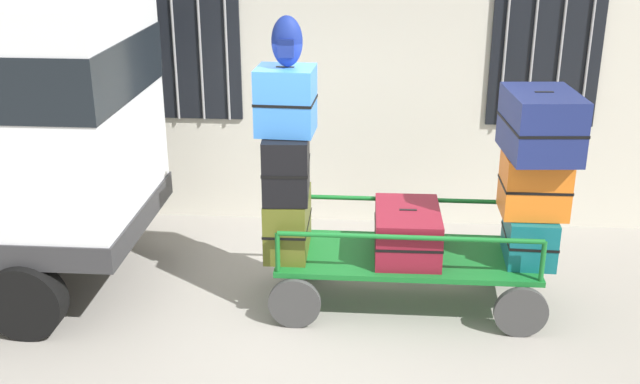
# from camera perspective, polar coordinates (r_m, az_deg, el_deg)

# --- Properties ---
(ground_plane) EXTENTS (40.00, 40.00, 0.00)m
(ground_plane) POSITION_cam_1_polar(r_m,az_deg,el_deg) (7.09, 0.81, -10.08)
(ground_plane) COLOR gray
(building_wall) EXTENTS (12.00, 0.38, 5.00)m
(building_wall) POSITION_cam_1_polar(r_m,az_deg,el_deg) (8.84, 2.05, 13.39)
(building_wall) COLOR beige
(building_wall) RESTS_ON ground
(luggage_cart) EXTENTS (2.49, 1.09, 0.53)m
(luggage_cart) POSITION_cam_1_polar(r_m,az_deg,el_deg) (7.34, 6.39, -5.36)
(luggage_cart) COLOR #146023
(luggage_cart) RESTS_ON ground
(cart_railing) EXTENTS (2.36, 0.95, 0.39)m
(cart_railing) POSITION_cam_1_polar(r_m,az_deg,el_deg) (7.16, 6.53, -2.22)
(cart_railing) COLOR #146023
(cart_railing) RESTS_ON luggage_cart
(suitcase_left_bottom) EXTENTS (0.41, 0.75, 0.57)m
(suitcase_left_bottom) POSITION_cam_1_polar(r_m,az_deg,el_deg) (7.21, -2.41, -2.30)
(suitcase_left_bottom) COLOR #4C5119
(suitcase_left_bottom) RESTS_ON luggage_cart
(suitcase_left_middle) EXTENTS (0.45, 0.68, 0.60)m
(suitcase_left_middle) POSITION_cam_1_polar(r_m,az_deg,el_deg) (6.97, -2.51, 1.99)
(suitcase_left_middle) COLOR black
(suitcase_left_middle) RESTS_ON suitcase_left_bottom
(suitcase_left_top) EXTENTS (0.54, 0.48, 0.60)m
(suitcase_left_top) POSITION_cam_1_polar(r_m,az_deg,el_deg) (6.83, -2.56, 6.82)
(suitcase_left_top) COLOR #3372C6
(suitcase_left_top) RESTS_ON suitcase_left_middle
(suitcase_midleft_bottom) EXTENTS (0.62, 0.88, 0.45)m
(suitcase_midleft_bottom) POSITION_cam_1_polar(r_m,az_deg,el_deg) (7.21, 6.49, -2.96)
(suitcase_midleft_bottom) COLOR maroon
(suitcase_midleft_bottom) RESTS_ON luggage_cart
(suitcase_center_bottom) EXTENTS (0.46, 0.65, 0.45)m
(suitcase_center_bottom) POSITION_cam_1_polar(r_m,az_deg,el_deg) (7.33, 15.29, -3.18)
(suitcase_center_bottom) COLOR #0F5960
(suitcase_center_bottom) RESTS_ON luggage_cart
(suitcase_center_middle) EXTENTS (0.59, 0.49, 0.56)m
(suitcase_center_middle) POSITION_cam_1_polar(r_m,az_deg,el_deg) (7.15, 15.66, 0.54)
(suitcase_center_middle) COLOR orange
(suitcase_center_middle) RESTS_ON suitcase_center_bottom
(suitcase_center_top) EXTENTS (0.66, 0.88, 0.57)m
(suitcase_center_top) POSITION_cam_1_polar(r_m,az_deg,el_deg) (6.99, 16.10, 4.89)
(suitcase_center_top) COLOR navy
(suitcase_center_top) RESTS_ON suitcase_center_middle
(backpack) EXTENTS (0.27, 0.22, 0.44)m
(backpack) POSITION_cam_1_polar(r_m,az_deg,el_deg) (6.70, -2.47, 11.11)
(backpack) COLOR navy
(backpack) RESTS_ON suitcase_left_top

